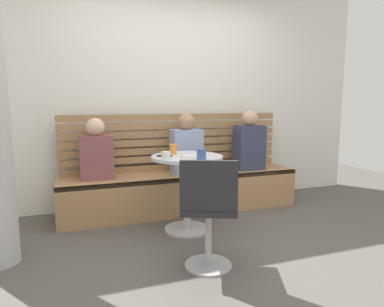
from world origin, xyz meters
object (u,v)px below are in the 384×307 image
Objects in this scene: plate_small at (189,156)px; cup_mug_blue at (201,154)px; white_chair at (209,210)px; cup_ceramic_white at (166,155)px; cafe_table at (187,179)px; phone_on_table at (164,156)px; booth_bench at (182,192)px; person_adult at (249,143)px; person_child_middle at (186,147)px; person_child_left at (96,152)px; cup_tumbler_orange at (173,149)px.

cup_mug_blue is at bearing -78.11° from plate_small.
plate_small is at bearing 81.22° from white_chair.
cup_mug_blue is (0.16, 0.56, 0.32)m from white_chair.
white_chair is 0.75m from cup_ceramic_white.
phone_on_table is (-0.21, 0.04, 0.23)m from cafe_table.
person_adult is at bearing -1.93° from booth_bench.
booth_bench is at bearing 78.22° from plate_small.
booth_bench is 1.02m from cup_mug_blue.
plate_small is 1.21× the size of phone_on_table.
cafe_table is 0.38m from cup_ceramic_white.
person_child_middle reaches higher than plate_small.
person_child_left is 0.85m from cup_tumbler_orange.
person_child_middle is 0.87m from cup_mug_blue.
cup_mug_blue reaches higher than cup_ceramic_white.
person_child_left reaches higher than cup_mug_blue.
person_adult reaches higher than cafe_table.
phone_on_table is at bearing 133.32° from cup_mug_blue.
person_child_middle is 8.50× the size of cup_ceramic_white.
person_adult is 7.10× the size of cup_tumbler_orange.
phone_on_table is at bearing 160.57° from plate_small.
booth_bench is at bearing -164.79° from person_child_middle.
plate_small reaches higher than phone_on_table.
white_chair reaches higher than cup_tumbler_orange.
cup_ceramic_white is at bearing 101.31° from white_chair.
person_adult is at bearing 41.01° from cup_mug_blue.
booth_bench is 0.84m from phone_on_table.
booth_bench is at bearing 76.61° from cafe_table.
plate_small is (0.10, -0.19, -0.04)m from cup_tumbler_orange.
cafe_table is 4.35× the size of plate_small.
cup_tumbler_orange is at bearing 123.56° from cafe_table.
phone_on_table is (-0.12, -0.11, -0.05)m from cup_tumbler_orange.
phone_on_table is at bearing 96.96° from white_chair.
cup_tumbler_orange is at bearing -158.61° from person_adult.
booth_bench is 33.75× the size of cup_ceramic_white.
person_child_left reaches higher than plate_small.
cup_ceramic_white is (-0.44, -0.75, 0.03)m from person_child_middle.
plate_small is (-0.04, 0.20, -0.04)m from cup_mug_blue.
plate_small is at bearing -78.02° from cafe_table.
person_child_middle reaches higher than cup_tumbler_orange.
person_child_left is 1.05m from plate_small.
plate_small is at bearing -71.67° from phone_on_table.
cup_tumbler_orange is at bearing 110.77° from cup_mug_blue.
person_child_left is (-0.68, 1.45, 0.26)m from white_chair.
cup_mug_blue is 0.21m from plate_small.
person_child_left is 3.79× the size of plate_small.
cafe_table is at bearing -108.09° from person_child_middle.
person_child_middle is at bearing 176.78° from person_adult.
cup_tumbler_orange is at bearing -9.48° from phone_on_table.
person_child_left is at bearing 115.09° from white_chair.
person_adult is at bearing 29.74° from cup_ceramic_white.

